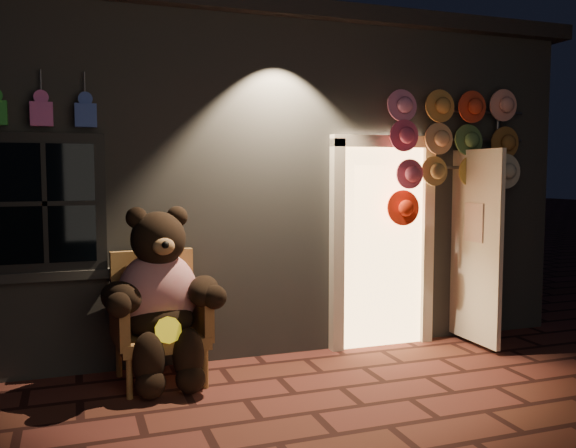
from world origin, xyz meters
name	(u,v)px	position (x,y,z in m)	size (l,w,h in m)	color
ground	(313,412)	(0.00, 0.00, 0.00)	(60.00, 60.00, 0.00)	#5A2722
shop_building	(204,178)	(0.00, 3.99, 1.74)	(7.30, 5.95, 3.51)	slate
wicker_armchair	(158,317)	(-1.00, 1.16, 0.56)	(0.82, 0.74, 1.12)	#A98141
teddy_bear	(161,297)	(-0.99, 1.01, 0.76)	(1.10, 0.88, 1.51)	#A9121F
hat_rack	(453,146)	(2.07, 1.28, 2.09)	(1.66, 0.22, 2.67)	#59595E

